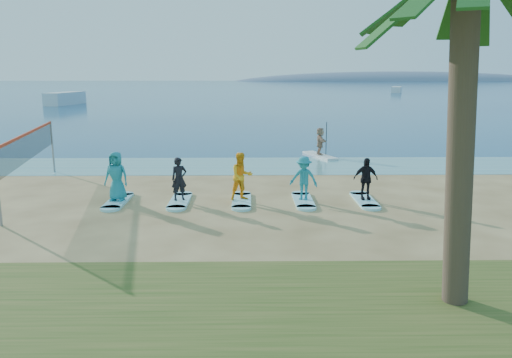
{
  "coord_description": "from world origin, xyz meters",
  "views": [
    {
      "loc": [
        0.96,
        -15.05,
        4.72
      ],
      "look_at": [
        1.22,
        2.0,
        1.1
      ],
      "focal_mm": 35.0,
      "sensor_mm": 36.0,
      "label": 1
    }
  ],
  "objects_px": {
    "student_1": "(179,179)",
    "student_4": "(366,179)",
    "boat_offshore_a": "(66,105)",
    "paddleboard": "(320,156)",
    "student_0": "(116,176)",
    "paddleboarder": "(320,141)",
    "surfboard_1": "(180,201)",
    "surfboard_2": "(242,201)",
    "boat_offshore_b": "(396,93)",
    "student_3": "(304,178)",
    "volleyball_net": "(29,146)",
    "surfboard_4": "(365,200)",
    "surfboard_0": "(118,201)",
    "student_2": "(241,176)",
    "surfboard_3": "(303,200)"
  },
  "relations": [
    {
      "from": "student_0",
      "to": "student_1",
      "type": "bearing_deg",
      "value": 9.62
    },
    {
      "from": "surfboard_1",
      "to": "student_0",
      "type": "bearing_deg",
      "value": 180.0
    },
    {
      "from": "boat_offshore_b",
      "to": "student_3",
      "type": "distance_m",
      "value": 111.82
    },
    {
      "from": "student_0",
      "to": "volleyball_net",
      "type": "bearing_deg",
      "value": 167.21
    },
    {
      "from": "boat_offshore_b",
      "to": "surfboard_4",
      "type": "bearing_deg",
      "value": -87.48
    },
    {
      "from": "paddleboarder",
      "to": "student_4",
      "type": "height_order",
      "value": "paddleboarder"
    },
    {
      "from": "paddleboarder",
      "to": "volleyball_net",
      "type": "bearing_deg",
      "value": 120.98
    },
    {
      "from": "student_3",
      "to": "surfboard_4",
      "type": "height_order",
      "value": "student_3"
    },
    {
      "from": "paddleboarder",
      "to": "student_3",
      "type": "relative_size",
      "value": 0.96
    },
    {
      "from": "paddleboarder",
      "to": "student_2",
      "type": "relative_size",
      "value": 0.88
    },
    {
      "from": "surfboard_1",
      "to": "surfboard_2",
      "type": "height_order",
      "value": "same"
    },
    {
      "from": "volleyball_net",
      "to": "boat_offshore_b",
      "type": "bearing_deg",
      "value": 66.62
    },
    {
      "from": "paddleboard",
      "to": "surfboard_2",
      "type": "xyz_separation_m",
      "value": [
        -4.38,
        -10.31,
        -0.01
      ]
    },
    {
      "from": "surfboard_1",
      "to": "surfboard_3",
      "type": "relative_size",
      "value": 1.0
    },
    {
      "from": "boat_offshore_b",
      "to": "student_3",
      "type": "relative_size",
      "value": 3.96
    },
    {
      "from": "student_0",
      "to": "surfboard_2",
      "type": "distance_m",
      "value": 4.72
    },
    {
      "from": "boat_offshore_b",
      "to": "student_1",
      "type": "distance_m",
      "value": 113.34
    },
    {
      "from": "student_1",
      "to": "student_4",
      "type": "bearing_deg",
      "value": -23.64
    },
    {
      "from": "boat_offshore_a",
      "to": "surfboard_2",
      "type": "height_order",
      "value": "boat_offshore_a"
    },
    {
      "from": "surfboard_1",
      "to": "surfboard_2",
      "type": "bearing_deg",
      "value": 0.0
    },
    {
      "from": "boat_offshore_b",
      "to": "boat_offshore_a",
      "type": "bearing_deg",
      "value": -124.45
    },
    {
      "from": "paddleboarder",
      "to": "surfboard_0",
      "type": "xyz_separation_m",
      "value": [
        -9.01,
        -10.31,
        -0.85
      ]
    },
    {
      "from": "student_2",
      "to": "surfboard_4",
      "type": "distance_m",
      "value": 4.72
    },
    {
      "from": "surfboard_4",
      "to": "boat_offshore_b",
      "type": "bearing_deg",
      "value": 73.12
    },
    {
      "from": "paddleboarder",
      "to": "student_0",
      "type": "bearing_deg",
      "value": 135.43
    },
    {
      "from": "boat_offshore_a",
      "to": "student_4",
      "type": "bearing_deg",
      "value": -52.14
    },
    {
      "from": "boat_offshore_a",
      "to": "paddleboard",
      "type": "bearing_deg",
      "value": -47.5
    },
    {
      "from": "volleyball_net",
      "to": "student_2",
      "type": "relative_size",
      "value": 5.02
    },
    {
      "from": "student_0",
      "to": "student_1",
      "type": "height_order",
      "value": "student_0"
    },
    {
      "from": "paddleboarder",
      "to": "student_3",
      "type": "height_order",
      "value": "student_3"
    },
    {
      "from": "boat_offshore_a",
      "to": "student_4",
      "type": "relative_size",
      "value": 5.45
    },
    {
      "from": "paddleboard",
      "to": "surfboard_4",
      "type": "relative_size",
      "value": 1.36
    },
    {
      "from": "surfboard_0",
      "to": "student_2",
      "type": "relative_size",
      "value": 1.24
    },
    {
      "from": "volleyball_net",
      "to": "student_0",
      "type": "xyz_separation_m",
      "value": [
        3.78,
        -1.56,
        -0.9
      ]
    },
    {
      "from": "surfboard_0",
      "to": "student_0",
      "type": "xyz_separation_m",
      "value": [
        -0.0,
        0.0,
        0.96
      ]
    },
    {
      "from": "student_0",
      "to": "paddleboarder",
      "type": "bearing_deg",
      "value": 58.46
    },
    {
      "from": "student_2",
      "to": "surfboard_2",
      "type": "bearing_deg",
      "value": 0.0
    },
    {
      "from": "paddleboard",
      "to": "student_4",
      "type": "height_order",
      "value": "student_4"
    },
    {
      "from": "student_1",
      "to": "surfboard_0",
      "type": "bearing_deg",
      "value": 156.36
    },
    {
      "from": "volleyball_net",
      "to": "surfboard_1",
      "type": "distance_m",
      "value": 6.55
    },
    {
      "from": "boat_offshore_b",
      "to": "surfboard_4",
      "type": "distance_m",
      "value": 111.13
    },
    {
      "from": "boat_offshore_b",
      "to": "surfboard_0",
      "type": "distance_m",
      "value": 114.16
    },
    {
      "from": "student_1",
      "to": "surfboard_4",
      "type": "relative_size",
      "value": 0.73
    },
    {
      "from": "paddleboarder",
      "to": "surfboard_0",
      "type": "bearing_deg",
      "value": 135.43
    },
    {
      "from": "student_0",
      "to": "surfboard_2",
      "type": "bearing_deg",
      "value": 9.62
    },
    {
      "from": "student_2",
      "to": "student_4",
      "type": "distance_m",
      "value": 4.63
    },
    {
      "from": "student_3",
      "to": "paddleboard",
      "type": "bearing_deg",
      "value": 100.02
    },
    {
      "from": "surfboard_0",
      "to": "surfboard_3",
      "type": "height_order",
      "value": "same"
    },
    {
      "from": "student_1",
      "to": "student_4",
      "type": "relative_size",
      "value": 1.02
    },
    {
      "from": "paddleboard",
      "to": "student_3",
      "type": "xyz_separation_m",
      "value": [
        -2.07,
        -10.31,
        0.85
      ]
    }
  ]
}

